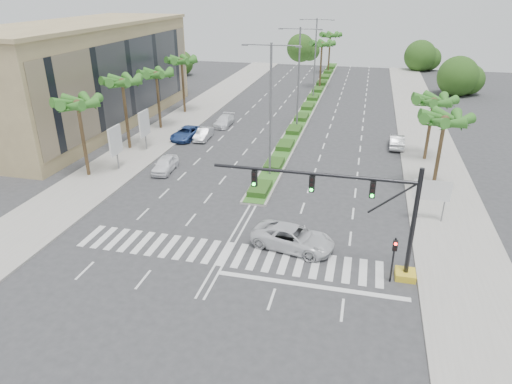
% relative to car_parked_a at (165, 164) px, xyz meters
% --- Properties ---
extents(ground, '(160.00, 160.00, 0.00)m').
position_rel_car_parked_a_xyz_m(ground, '(10.00, -12.78, -0.71)').
color(ground, '#333335').
rests_on(ground, ground).
extents(footpath_right, '(6.00, 120.00, 0.15)m').
position_rel_car_parked_a_xyz_m(footpath_right, '(25.20, 7.22, -0.63)').
color(footpath_right, gray).
rests_on(footpath_right, ground).
extents(footpath_left, '(6.00, 120.00, 0.15)m').
position_rel_car_parked_a_xyz_m(footpath_left, '(-5.20, 7.22, -0.63)').
color(footpath_left, gray).
rests_on(footpath_left, ground).
extents(median, '(2.20, 75.00, 0.20)m').
position_rel_car_parked_a_xyz_m(median, '(10.00, 32.22, -0.61)').
color(median, gray).
rests_on(median, ground).
extents(median_grass, '(1.80, 75.00, 0.04)m').
position_rel_car_parked_a_xyz_m(median_grass, '(10.00, 32.22, -0.49)').
color(median_grass, '#2A5C1F').
rests_on(median_grass, median).
extents(building, '(12.00, 36.00, 12.00)m').
position_rel_car_parked_a_xyz_m(building, '(-16.00, 13.22, 5.29)').
color(building, tan).
rests_on(building, ground).
extents(signal_gantry, '(12.60, 1.20, 7.20)m').
position_rel_car_parked_a_xyz_m(signal_gantry, '(19.27, -12.79, 2.75)').
color(signal_gantry, gold).
rests_on(signal_gantry, ground).
extents(pedestrian_signal, '(0.28, 0.36, 3.00)m').
position_rel_car_parked_a_xyz_m(pedestrian_signal, '(20.60, -13.46, 1.33)').
color(pedestrian_signal, black).
rests_on(pedestrian_signal, ground).
extents(direction_sign, '(2.70, 0.11, 3.40)m').
position_rel_car_parked_a_xyz_m(direction_sign, '(23.50, -4.79, 1.74)').
color(direction_sign, slate).
rests_on(direction_sign, ground).
extents(billboard_near, '(0.18, 2.10, 4.35)m').
position_rel_car_parked_a_xyz_m(billboard_near, '(-4.50, -0.78, 2.25)').
color(billboard_near, slate).
rests_on(billboard_near, ground).
extents(billboard_far, '(0.18, 2.10, 4.35)m').
position_rel_car_parked_a_xyz_m(billboard_far, '(-4.50, 5.22, 2.25)').
color(billboard_far, slate).
rests_on(billboard_far, ground).
extents(palm_left_near, '(4.57, 4.68, 7.55)m').
position_rel_car_parked_a_xyz_m(palm_left_near, '(-6.50, -2.78, 5.98)').
color(palm_left_near, brown).
rests_on(palm_left_near, ground).
extents(palm_left_mid, '(4.57, 4.68, 7.95)m').
position_rel_car_parked_a_xyz_m(palm_left_mid, '(-6.50, 5.22, 6.37)').
color(palm_left_mid, brown).
rests_on(palm_left_mid, ground).
extents(palm_left_far, '(4.57, 4.68, 7.35)m').
position_rel_car_parked_a_xyz_m(palm_left_far, '(-6.50, 13.22, 5.79)').
color(palm_left_far, brown).
rests_on(palm_left_far, ground).
extents(palm_left_end, '(4.57, 4.68, 7.75)m').
position_rel_car_parked_a_xyz_m(palm_left_end, '(-6.50, 21.22, 6.17)').
color(palm_left_end, brown).
rests_on(palm_left_end, ground).
extents(palm_right_near, '(4.57, 4.68, 7.05)m').
position_rel_car_parked_a_xyz_m(palm_right_near, '(24.50, 1.22, 5.50)').
color(palm_right_near, brown).
rests_on(palm_right_near, ground).
extents(palm_right_far, '(4.57, 4.68, 6.75)m').
position_rel_car_parked_a_xyz_m(palm_right_far, '(24.50, 9.22, 5.20)').
color(palm_right_far, brown).
rests_on(palm_right_far, ground).
extents(palm_median_a, '(4.57, 4.68, 8.05)m').
position_rel_car_parked_a_xyz_m(palm_median_a, '(10.00, 42.22, 6.46)').
color(palm_median_a, brown).
rests_on(palm_median_a, ground).
extents(palm_median_b, '(4.57, 4.68, 8.05)m').
position_rel_car_parked_a_xyz_m(palm_median_b, '(10.00, 57.22, 6.46)').
color(palm_median_b, brown).
rests_on(palm_median_b, ground).
extents(streetlight_near, '(5.10, 0.25, 12.00)m').
position_rel_car_parked_a_xyz_m(streetlight_near, '(10.00, 1.22, 6.10)').
color(streetlight_near, slate).
rests_on(streetlight_near, ground).
extents(streetlight_mid, '(5.10, 0.25, 12.00)m').
position_rel_car_parked_a_xyz_m(streetlight_mid, '(10.00, 17.22, 6.10)').
color(streetlight_mid, slate).
rests_on(streetlight_mid, ground).
extents(streetlight_far, '(5.10, 0.25, 12.00)m').
position_rel_car_parked_a_xyz_m(streetlight_far, '(10.00, 33.22, 6.10)').
color(streetlight_far, slate).
rests_on(streetlight_far, ground).
extents(car_parked_a, '(1.99, 4.28, 1.42)m').
position_rel_car_parked_a_xyz_m(car_parked_a, '(0.00, 0.00, 0.00)').
color(car_parked_a, white).
rests_on(car_parked_a, ground).
extents(car_parked_b, '(1.51, 4.01, 1.31)m').
position_rel_car_parked_a_xyz_m(car_parked_b, '(0.21, 10.34, -0.06)').
color(car_parked_b, silver).
rests_on(car_parked_b, ground).
extents(car_parked_c, '(2.73, 5.16, 1.38)m').
position_rel_car_parked_a_xyz_m(car_parked_c, '(-1.80, 10.02, -0.02)').
color(car_parked_c, '#304E94').
rests_on(car_parked_c, ground).
extents(car_parked_d, '(1.83, 4.44, 1.29)m').
position_rel_car_parked_a_xyz_m(car_parked_d, '(0.84, 16.26, -0.07)').
color(car_parked_d, white).
rests_on(car_parked_d, ground).
extents(car_crossing, '(6.04, 3.71, 1.56)m').
position_rel_car_parked_a_xyz_m(car_crossing, '(14.24, -10.95, 0.07)').
color(car_crossing, silver).
rests_on(car_crossing, ground).
extents(car_right, '(1.55, 4.38, 1.44)m').
position_rel_car_parked_a_xyz_m(car_right, '(21.80, 12.63, 0.01)').
color(car_right, '#BCBCC1').
rests_on(car_right, ground).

